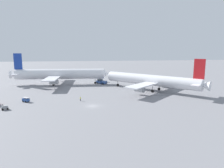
# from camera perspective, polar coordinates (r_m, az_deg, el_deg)

# --- Properties ---
(ground_plane) EXTENTS (600.00, 600.00, 0.00)m
(ground_plane) POSITION_cam_1_polar(r_m,az_deg,el_deg) (70.82, -5.62, -6.29)
(ground_plane) COLOR gray
(airliner_at_gate_left) EXTENTS (54.99, 42.68, 17.72)m
(airliner_at_gate_left) POSITION_cam_1_polar(r_m,az_deg,el_deg) (117.51, -14.76, 2.73)
(airliner_at_gate_left) COLOR silver
(airliner_at_gate_left) RESTS_ON ground
(airliner_being_pushed) EXTENTS (40.55, 44.20, 15.94)m
(airliner_being_pushed) POSITION_cam_1_polar(r_m,az_deg,el_deg) (97.71, 11.02, 1.06)
(airliner_being_pushed) COLOR silver
(airliner_being_pushed) RESTS_ON ground
(pushback_tug) EXTENTS (7.44, 8.06, 3.00)m
(pushback_tug) POSITION_cam_1_polar(r_m,az_deg,el_deg) (116.53, -3.03, 0.69)
(pushback_tug) COLOR #2D4C8C
(pushback_tug) RESTS_ON ground
(gse_baggage_cart_trailing) EXTENTS (3.13, 2.90, 1.71)m
(gse_baggage_cart_trailing) POSITION_cam_1_polar(r_m,az_deg,el_deg) (82.53, -23.45, -4.14)
(gse_baggage_cart_trailing) COLOR #2D5199
(gse_baggage_cart_trailing) RESTS_ON ground
(gse_gpu_cart_small) EXTENTS (2.53, 2.24, 1.90)m
(gse_gpu_cart_small) POSITION_cam_1_polar(r_m,az_deg,el_deg) (74.96, -28.35, -5.90)
(gse_gpu_cart_small) COLOR gray
(gse_gpu_cart_small) RESTS_ON ground
(ground_crew_ramp_agent_by_cones) EXTENTS (0.36, 0.36, 1.62)m
(ground_crew_ramp_agent_by_cones) POSITION_cam_1_polar(r_m,az_deg,el_deg) (78.24, -9.04, -4.19)
(ground_crew_ramp_agent_by_cones) COLOR black
(ground_crew_ramp_agent_by_cones) RESTS_ON ground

